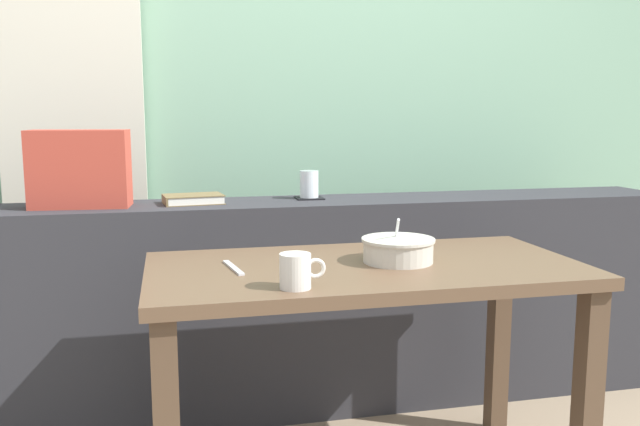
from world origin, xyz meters
TOP-DOWN VIEW (x-y plane):
  - outdoor_backdrop at (0.00, 1.16)m, footprint 4.80×0.08m
  - curtain_left_panel at (-0.88, 1.06)m, footprint 0.56×0.06m
  - dark_console_ledge at (0.00, 0.55)m, footprint 2.80×0.32m
  - breakfast_table at (0.02, -0.06)m, footprint 1.20×0.60m
  - coaster_square at (-0.00, 0.60)m, footprint 0.10×0.10m
  - juice_glass at (-0.00, 0.60)m, footprint 0.07×0.07m
  - closed_book at (-0.43, 0.56)m, footprint 0.22×0.16m
  - throw_pillow at (-0.80, 0.55)m, footprint 0.33×0.17m
  - soup_bowl at (0.12, -0.06)m, footprint 0.21×0.21m
  - fork_utensil at (-0.34, -0.04)m, footprint 0.04×0.17m
  - ceramic_mug at (-0.22, -0.27)m, footprint 0.11×0.08m

SIDE VIEW (x-z plane):
  - dark_console_ledge at x=0.00m, z-range 0.00..0.78m
  - breakfast_table at x=0.02m, z-range 0.23..0.91m
  - fork_utensil at x=-0.34m, z-range 0.68..0.69m
  - soup_bowl at x=0.12m, z-range 0.65..0.78m
  - ceramic_mug at x=-0.22m, z-range 0.68..0.77m
  - coaster_square at x=0.00m, z-range 0.78..0.79m
  - closed_book at x=-0.43m, z-range 0.78..0.82m
  - juice_glass at x=0.00m, z-range 0.79..0.88m
  - throw_pillow at x=-0.80m, z-range 0.78..1.04m
  - curtain_left_panel at x=-0.88m, z-range 0.00..2.50m
  - outdoor_backdrop at x=0.00m, z-range 0.00..2.80m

